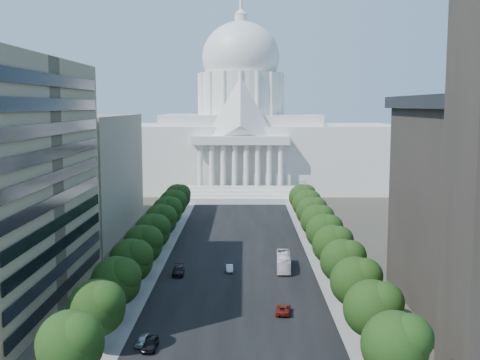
{
  "coord_description": "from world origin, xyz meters",
  "views": [
    {
      "loc": [
        1.31,
        -51.74,
        32.43
      ],
      "look_at": [
        0.38,
        82.07,
        15.85
      ],
      "focal_mm": 45.0,
      "sensor_mm": 36.0,
      "label": 1
    }
  ],
  "objects_px": {
    "car_silver": "(229,268)",
    "city_bus": "(284,262)",
    "car_red": "(283,309)",
    "car_parked": "(143,340)",
    "car_dark_a": "(150,344)",
    "car_dark_b": "(178,271)"
  },
  "relations": [
    {
      "from": "car_dark_a",
      "to": "car_silver",
      "type": "height_order",
      "value": "car_dark_a"
    },
    {
      "from": "car_dark_a",
      "to": "car_dark_b",
      "type": "relative_size",
      "value": 0.84
    },
    {
      "from": "car_dark_a",
      "to": "car_dark_b",
      "type": "xyz_separation_m",
      "value": [
        -0.13,
        35.67,
        0.01
      ]
    },
    {
      "from": "car_dark_b",
      "to": "car_red",
      "type": "bearing_deg",
      "value": -51.54
    },
    {
      "from": "car_silver",
      "to": "city_bus",
      "type": "height_order",
      "value": "city_bus"
    },
    {
      "from": "car_silver",
      "to": "city_bus",
      "type": "xyz_separation_m",
      "value": [
        10.77,
        1.77,
        0.92
      ]
    },
    {
      "from": "car_silver",
      "to": "car_parked",
      "type": "bearing_deg",
      "value": -110.72
    },
    {
      "from": "car_dark_a",
      "to": "car_red",
      "type": "xyz_separation_m",
      "value": [
        18.71,
        14.1,
        -0.1
      ]
    },
    {
      "from": "car_dark_a",
      "to": "car_parked",
      "type": "relative_size",
      "value": 1.21
    },
    {
      "from": "car_silver",
      "to": "car_dark_b",
      "type": "xyz_separation_m",
      "value": [
        -9.82,
        -2.37,
        0.14
      ]
    },
    {
      "from": "car_dark_a",
      "to": "car_dark_b",
      "type": "bearing_deg",
      "value": 93.1
    },
    {
      "from": "car_parked",
      "to": "city_bus",
      "type": "bearing_deg",
      "value": 67.4
    },
    {
      "from": "car_red",
      "to": "city_bus",
      "type": "relative_size",
      "value": 0.43
    },
    {
      "from": "car_parked",
      "to": "city_bus",
      "type": "distance_m",
      "value": 44.07
    },
    {
      "from": "car_dark_b",
      "to": "city_bus",
      "type": "bearing_deg",
      "value": 8.7
    },
    {
      "from": "car_dark_a",
      "to": "city_bus",
      "type": "bearing_deg",
      "value": 65.7
    },
    {
      "from": "car_parked",
      "to": "city_bus",
      "type": "relative_size",
      "value": 0.33
    },
    {
      "from": "car_red",
      "to": "city_bus",
      "type": "xyz_separation_m",
      "value": [
        1.74,
        25.71,
        0.89
      ]
    },
    {
      "from": "car_dark_a",
      "to": "car_silver",
      "type": "xyz_separation_m",
      "value": [
        9.69,
        38.04,
        -0.13
      ]
    },
    {
      "from": "car_red",
      "to": "city_bus",
      "type": "height_order",
      "value": "city_bus"
    },
    {
      "from": "car_red",
      "to": "city_bus",
      "type": "distance_m",
      "value": 25.79
    },
    {
      "from": "car_red",
      "to": "car_dark_b",
      "type": "xyz_separation_m",
      "value": [
        -18.84,
        21.57,
        0.11
      ]
    }
  ]
}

